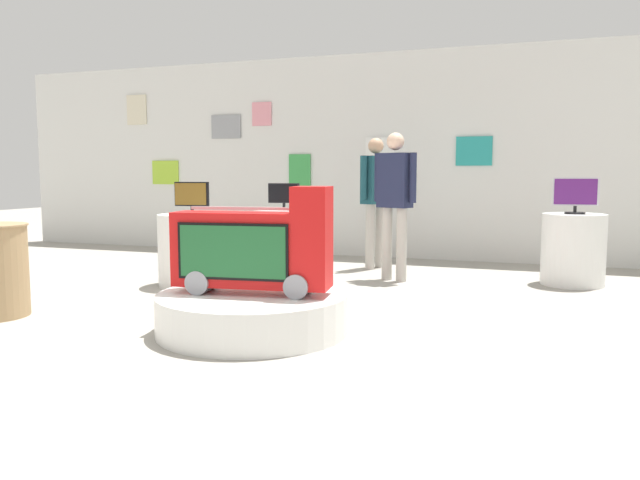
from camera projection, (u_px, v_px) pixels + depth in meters
The scene contains 12 objects.
ground_plane at pixel (255, 328), 5.03m from camera, with size 30.00×30.00×0.00m, color #9E998E.
back_wall_display at pixel (388, 156), 9.15m from camera, with size 12.86×0.13×2.98m.
main_display_pedestal at pixel (253, 313), 4.90m from camera, with size 1.50×1.50×0.31m, color white.
novelty_firetruck_tv at pixel (255, 250), 4.83m from camera, with size 1.26×0.48×0.84m.
display_pedestal_left_rear at pixel (193, 250), 6.92m from camera, with size 0.76×0.76×0.79m, color white.
tv_on_left_rear at pixel (192, 198), 6.85m from camera, with size 0.39×0.22×0.35m.
display_pedestal_center_rear at pixel (284, 241), 7.81m from camera, with size 0.75×0.75×0.79m, color white.
tv_on_center_rear at pixel (284, 195), 7.75m from camera, with size 0.39×0.19×0.32m.
display_pedestal_right_rear at pixel (573, 249), 6.96m from camera, with size 0.69×0.69×0.79m, color white.
tv_on_right_rear at pixel (576, 194), 6.89m from camera, with size 0.49×0.22×0.40m.
shopper_browsing_near_truck at pixel (395, 195), 7.17m from camera, with size 0.53×0.32×1.70m.
shopper_browsing_rear at pixel (375, 193), 8.10m from camera, with size 0.34×0.52×1.69m.
Camera 1 is at (2.14, -4.47, 1.25)m, focal length 35.08 mm.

